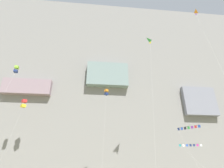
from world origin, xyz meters
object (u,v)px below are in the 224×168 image
(kite_box_high_center, at_px, (16,69))
(kite_banner_low_right, at_px, (191,147))
(kite_banner_upper_left, at_px, (189,129))
(kite_delta_high_right, at_px, (152,44))
(kite_box_high_left, at_px, (24,104))
(kite_delta_mid_left, at_px, (199,24))
(kite_box_far_left, at_px, (106,93))

(kite_box_high_center, bearing_deg, kite_banner_low_right, -8.72)
(kite_banner_upper_left, bearing_deg, kite_delta_high_right, -148.58)
(kite_box_high_left, relative_size, kite_delta_high_right, 0.62)
(kite_banner_upper_left, xyz_separation_m, kite_delta_mid_left, (-2.68, -15.51, 16.18))
(kite_banner_upper_left, distance_m, kite_box_far_left, 20.61)
(kite_banner_upper_left, relative_size, kite_box_high_center, 0.44)
(kite_box_high_left, xyz_separation_m, kite_box_high_center, (-1.40, -5.65, 6.88))
(kite_delta_mid_left, bearing_deg, kite_banner_low_right, 88.74)
(kite_banner_upper_left, xyz_separation_m, kite_banner_low_right, (-2.43, -4.26, -4.40))
(kite_box_high_left, xyz_separation_m, kite_banner_low_right, (37.44, -11.60, -11.61))
(kite_box_high_left, relative_size, kite_banner_low_right, 2.71)
(kite_box_far_left, bearing_deg, kite_banner_low_right, -17.23)
(kite_box_high_left, bearing_deg, kite_delta_high_right, -21.26)
(kite_box_high_left, relative_size, kite_banner_upper_left, 1.67)
(kite_banner_upper_left, bearing_deg, kite_delta_mid_left, -99.80)
(kite_banner_upper_left, relative_size, kite_delta_high_right, 0.37)
(kite_box_far_left, xyz_separation_m, kite_banner_low_right, (16.35, -5.07, -12.85))
(kite_box_far_left, bearing_deg, kite_delta_high_right, -28.66)
(kite_delta_high_right, bearing_deg, kite_banner_low_right, 7.27)
(kite_banner_upper_left, height_order, kite_delta_mid_left, kite_delta_mid_left)
(kite_delta_mid_left, xyz_separation_m, kite_banner_low_right, (0.25, 11.26, -20.58))
(kite_box_high_left, height_order, kite_box_far_left, kite_box_far_left)
(kite_banner_low_right, height_order, kite_box_high_center, kite_box_high_center)
(kite_banner_upper_left, bearing_deg, kite_box_high_left, 169.56)
(kite_delta_mid_left, distance_m, kite_delta_high_right, 12.26)
(kite_box_high_center, bearing_deg, kite_banner_upper_left, -2.36)
(kite_delta_mid_left, height_order, kite_box_high_center, kite_delta_mid_left)
(kite_box_high_left, relative_size, kite_box_far_left, 0.95)
(kite_box_far_left, height_order, kite_box_high_center, kite_box_high_center)
(kite_delta_mid_left, bearing_deg, kite_delta_high_right, 117.54)
(kite_banner_upper_left, distance_m, kite_delta_mid_left, 22.57)
(kite_banner_low_right, bearing_deg, kite_box_high_center, 171.28)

